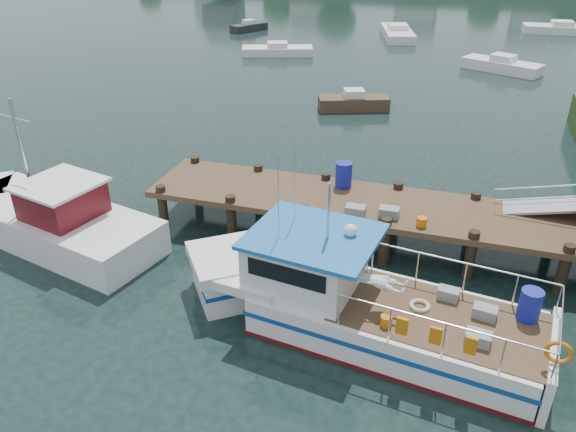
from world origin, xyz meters
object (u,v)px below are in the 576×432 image
(work_boat, at_px, (47,218))
(moored_b, at_px, (502,65))
(dock, at_px, (552,201))
(moored_a, at_px, (278,50))
(moored_far, at_px, (561,29))
(moored_rowboat, at_px, (354,102))
(moored_e, at_px, (249,27))
(moored_d, at_px, (397,33))
(lobster_boat, at_px, (350,300))

(work_boat, height_order, moored_b, work_boat)
(dock, xyz_separation_m, moored_a, (-16.68, 24.96, -1.88))
(moored_far, bearing_deg, moored_rowboat, -134.89)
(moored_a, bearing_deg, moored_b, 1.31)
(moored_rowboat, distance_m, moored_e, 24.25)
(moored_rowboat, bearing_deg, moored_b, 64.30)
(dock, xyz_separation_m, moored_d, (-8.96, 34.49, -1.82))
(lobster_boat, xyz_separation_m, moored_b, (4.31, 29.42, -0.44))
(moored_far, height_order, moored_e, moored_far)
(dock, height_order, moored_a, dock)
(lobster_boat, bearing_deg, moored_d, 103.67)
(moored_d, bearing_deg, lobster_boat, -69.14)
(lobster_boat, bearing_deg, dock, 50.69)
(moored_far, bearing_deg, work_boat, -133.50)
(work_boat, relative_size, moored_d, 1.28)
(moored_a, bearing_deg, moored_e, 124.79)
(dock, height_order, moored_far, dock)
(moored_b, bearing_deg, work_boat, -128.00)
(moored_a, bearing_deg, lobster_boat, -66.54)
(moored_far, distance_m, moored_d, 15.05)
(lobster_boat, height_order, moored_rowboat, lobster_boat)
(dock, height_order, moored_rowboat, dock)
(moored_far, relative_size, moored_e, 1.78)
(dock, relative_size, moored_a, 2.97)
(moored_e, bearing_deg, work_boat, -59.80)
(lobster_boat, height_order, moored_d, lobster_boat)
(moored_rowboat, relative_size, moored_b, 0.74)
(dock, height_order, moored_b, dock)
(moored_rowboat, bearing_deg, lobster_boat, -69.29)
(moored_rowboat, bearing_deg, work_boat, -102.81)
(lobster_boat, distance_m, moored_rowboat, 18.55)
(moored_rowboat, height_order, moored_e, moored_rowboat)
(moored_b, bearing_deg, moored_far, 61.37)
(dock, bearing_deg, moored_far, 83.38)
(moored_a, bearing_deg, work_boat, -85.54)
(dock, relative_size, lobster_boat, 1.67)
(work_boat, height_order, moored_far, work_boat)
(dock, relative_size, moored_d, 2.38)
(moored_rowboat, bearing_deg, moored_a, 135.28)
(moored_far, bearing_deg, moored_b, -127.39)
(dock, relative_size, moored_e, 4.51)
(moored_rowboat, xyz_separation_m, moored_a, (-8.18, 11.34, -0.05))
(moored_far, bearing_deg, moored_a, -162.49)
(moored_rowboat, bearing_deg, moored_far, 73.46)
(moored_b, relative_size, moored_e, 1.47)
(moored_a, bearing_deg, dock, -54.55)
(moored_far, relative_size, moored_b, 1.21)
(dock, bearing_deg, moored_d, 104.57)
(moored_far, distance_m, moored_e, 27.96)
(moored_rowboat, xyz_separation_m, moored_e, (-13.79, 19.95, -0.05))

